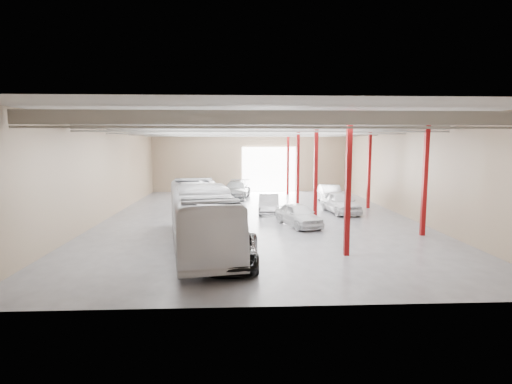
{
  "coord_description": "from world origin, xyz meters",
  "views": [
    {
      "loc": [
        -1.53,
        -28.88,
        5.52
      ],
      "look_at": [
        -0.29,
        -2.26,
        2.2
      ],
      "focal_mm": 28.0,
      "sensor_mm": 36.0,
      "label": 1
    }
  ],
  "objects": [
    {
      "name": "depot_shell",
      "position": [
        0.13,
        0.48,
        4.98
      ],
      "size": [
        22.12,
        32.12,
        7.06
      ],
      "color": "#4F4F55",
      "rests_on": "ground"
    },
    {
      "name": "coach_bus",
      "position": [
        -3.5,
        -8.0,
        1.67
      ],
      "size": [
        4.88,
        12.32,
        3.34
      ],
      "primitive_type": "imported",
      "rotation": [
        0.0,
        0.0,
        0.18
      ],
      "color": "silver",
      "rests_on": "ground"
    },
    {
      "name": "black_sedan",
      "position": [
        -1.78,
        -11.29,
        0.71
      ],
      "size": [
        2.48,
        5.15,
        1.41
      ],
      "primitive_type": "imported",
      "rotation": [
        0.0,
        0.0,
        -0.03
      ],
      "color": "black",
      "rests_on": "ground"
    },
    {
      "name": "car_row_a",
      "position": [
        2.5,
        -3.0,
        0.76
      ],
      "size": [
        3.09,
        4.77,
        1.51
      ],
      "primitive_type": "imported",
      "rotation": [
        0.0,
        0.0,
        0.32
      ],
      "color": "silver",
      "rests_on": "ground"
    },
    {
      "name": "car_row_b",
      "position": [
        0.93,
        2.2,
        0.73
      ],
      "size": [
        1.88,
        4.53,
        1.46
      ],
      "primitive_type": "imported",
      "rotation": [
        0.0,
        0.0,
        -0.08
      ],
      "color": "#A8A8AD",
      "rests_on": "ground"
    },
    {
      "name": "car_row_c",
      "position": [
        -1.65,
        10.59,
        0.85
      ],
      "size": [
        3.24,
        6.14,
        1.7
      ],
      "primitive_type": "imported",
      "rotation": [
        0.0,
        0.0,
        -0.15
      ],
      "color": "gray",
      "rests_on": "ground"
    },
    {
      "name": "car_right_near",
      "position": [
        6.96,
        7.01,
        0.82
      ],
      "size": [
        1.94,
        5.03,
        1.64
      ],
      "primitive_type": "imported",
      "rotation": [
        0.0,
        0.0,
        -0.04
      ],
      "color": "#A2A2A6",
      "rests_on": "ground"
    },
    {
      "name": "car_right_far",
      "position": [
        6.56,
        1.81,
        0.83
      ],
      "size": [
        2.58,
        5.11,
        1.67
      ],
      "primitive_type": "imported",
      "rotation": [
        0.0,
        0.0,
        0.13
      ],
      "color": "silver",
      "rests_on": "ground"
    }
  ]
}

